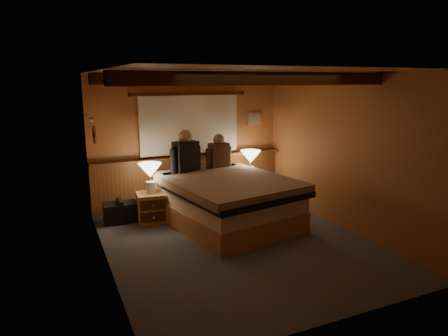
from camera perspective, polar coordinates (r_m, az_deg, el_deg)
floor at (r=5.84m, az=2.02°, el=-10.65°), size 4.20×4.20×0.00m
ceiling at (r=5.37m, az=2.22°, el=13.61°), size 4.20×4.20×0.00m
wall_back at (r=7.40m, az=-5.07°, el=3.92°), size 3.60×0.00×3.60m
wall_left at (r=4.98m, az=-16.84°, el=-0.76°), size 0.00×4.20×4.20m
wall_right at (r=6.47m, az=16.61°, el=2.22°), size 0.00×4.20×4.20m
wall_front at (r=3.77m, az=16.35°, el=-4.89°), size 3.60×0.00×3.60m
wainscot at (r=7.48m, az=-4.80°, el=-1.57°), size 3.60×0.23×0.94m
curtain_window at (r=7.29m, az=-4.93°, el=6.35°), size 2.18×0.09×1.11m
ceiling_beams at (r=5.51m, az=1.51°, el=12.65°), size 3.60×1.65×0.16m
coat_rail at (r=6.46m, az=-18.23°, el=6.30°), size 0.05×0.55×0.24m
framed_print at (r=7.87m, az=4.33°, el=7.02°), size 0.30×0.04×0.25m
bed at (r=6.47m, az=0.32°, el=-4.58°), size 2.06×2.50×0.77m
nightstand_left at (r=6.69m, az=-10.35°, el=-5.59°), size 0.48×0.44×0.49m
nightstand_right at (r=7.53m, az=3.95°, el=-3.19°), size 0.55×0.51×0.53m
lamp_left at (r=6.57m, az=-10.51°, el=-0.59°), size 0.38×0.38×0.49m
lamp_right at (r=7.39m, az=3.81°, el=1.38°), size 0.38×0.38×0.49m
person_left at (r=6.81m, az=-5.52°, el=1.94°), size 0.59×0.36×0.74m
person_right at (r=7.16m, az=-0.74°, el=2.10°), size 0.51×0.23×0.62m
duffel_bag at (r=6.81m, az=-14.58°, el=-6.13°), size 0.55×0.34×0.39m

